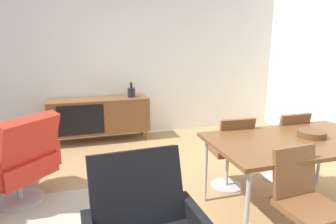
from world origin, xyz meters
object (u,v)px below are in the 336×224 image
(sideboard, at_px, (100,115))
(dining_chair_front_left, at_px, (304,202))
(dining_table, at_px, (295,143))
(wooden_bowl_on_table, at_px, (311,134))
(lounge_chair_red, at_px, (19,160))
(dining_chair_back_left, at_px, (230,149))
(dining_chair_back_right, at_px, (284,143))
(vase_cobalt, at_px, (131,92))

(sideboard, height_order, dining_chair_front_left, dining_chair_front_left)
(dining_table, distance_m, wooden_bowl_on_table, 0.21)
(dining_chair_front_left, height_order, lounge_chair_red, lounge_chair_red)
(wooden_bowl_on_table, relative_size, dining_chair_back_left, 0.30)
(dining_chair_back_right, xyz_separation_m, dining_chair_back_left, (-0.70, 0.00, 0.00))
(vase_cobalt, height_order, dining_chair_back_right, vase_cobalt)
(vase_cobalt, distance_m, dining_table, 2.86)
(sideboard, relative_size, dining_chair_back_left, 1.87)
(vase_cobalt, distance_m, lounge_chair_red, 2.27)
(vase_cobalt, bearing_deg, lounge_chair_red, -129.79)
(dining_chair_back_left, bearing_deg, wooden_bowl_on_table, -45.05)
(dining_table, height_order, dining_chair_front_left, dining_chair_front_left)
(dining_chair_back_left, bearing_deg, sideboard, 121.60)
(lounge_chair_red, bearing_deg, dining_table, -19.92)
(dining_chair_back_right, distance_m, dining_chair_back_left, 0.70)
(wooden_bowl_on_table, xyz_separation_m, dining_chair_back_left, (-0.55, 0.55, -0.30))
(sideboard, bearing_deg, wooden_bowl_on_table, -55.20)
(dining_chair_back_left, distance_m, lounge_chair_red, 2.21)
(lounge_chair_red, bearing_deg, dining_chair_back_right, -7.09)
(dining_chair_front_left, relative_size, lounge_chair_red, 0.90)
(dining_chair_front_left, bearing_deg, lounge_chair_red, 145.85)
(dining_chair_back_left, distance_m, dining_chair_front_left, 1.12)
(sideboard, distance_m, wooden_bowl_on_table, 3.22)
(dining_table, bearing_deg, sideboard, 121.74)
(wooden_bowl_on_table, relative_size, lounge_chair_red, 0.27)
(sideboard, distance_m, dining_chair_front_left, 3.44)
(dining_chair_back_left, relative_size, lounge_chair_red, 0.90)
(wooden_bowl_on_table, height_order, dining_chair_front_left, dining_chair_front_left)
(dining_table, distance_m, dining_chair_back_right, 0.70)
(sideboard, relative_size, vase_cobalt, 6.48)
(sideboard, distance_m, dining_chair_back_left, 2.44)
(vase_cobalt, height_order, dining_table, vase_cobalt)
(vase_cobalt, relative_size, dining_chair_back_right, 0.29)
(wooden_bowl_on_table, xyz_separation_m, dining_chair_back_right, (0.16, 0.55, -0.30))
(dining_chair_back_right, height_order, lounge_chair_red, lounge_chair_red)
(dining_chair_back_left, bearing_deg, dining_table, -57.71)
(lounge_chair_red, bearing_deg, dining_chair_front_left, -34.15)
(dining_table, height_order, lounge_chair_red, lounge_chair_red)
(dining_chair_back_right, distance_m, dining_chair_front_left, 1.32)
(sideboard, bearing_deg, dining_chair_back_left, -58.40)
(vase_cobalt, relative_size, wooden_bowl_on_table, 0.95)
(dining_chair_front_left, bearing_deg, dining_table, 57.62)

